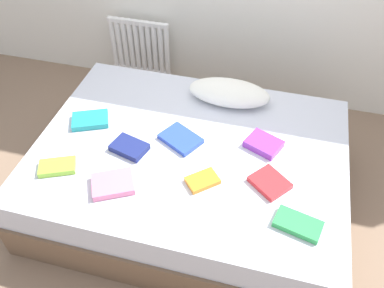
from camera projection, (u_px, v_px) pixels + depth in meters
The scene contains 13 objects.
ground_plane at pixel (190, 195), 2.88m from camera, with size 8.00×8.00×0.00m, color #7F6651.
bed at pixel (190, 173), 2.70m from camera, with size 2.00×1.50×0.50m.
radiator at pixel (140, 47), 3.56m from camera, with size 0.55×0.04×0.52m.
pillow at pixel (229, 93), 2.80m from camera, with size 0.58×0.28×0.15m, color white.
textbook_teal at pixel (90, 120), 2.68m from camera, with size 0.24×0.16×0.04m, color teal.
textbook_pink at pixel (113, 184), 2.28m from camera, with size 0.24×0.18×0.04m, color pink.
textbook_orange at pixel (203, 181), 2.31m from camera, with size 0.18×0.12×0.03m, color orange.
textbook_navy at pixel (129, 147), 2.49m from camera, with size 0.22×0.15×0.04m, color navy.
textbook_purple at pixel (264, 144), 2.51m from camera, with size 0.21×0.16×0.05m, color purple.
textbook_lime at pixel (57, 167), 2.38m from camera, with size 0.22×0.13×0.04m, color #8CC638.
textbook_red at pixel (270, 183), 2.30m from camera, with size 0.20×0.17×0.03m, color red.
textbook_blue at pixel (181, 139), 2.55m from camera, with size 0.25×0.18×0.03m, color #2847B7.
textbook_green at pixel (298, 224), 2.09m from camera, with size 0.24×0.13×0.04m, color green.
Camera 1 is at (0.46, -1.70, 2.30)m, focal length 37.07 mm.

